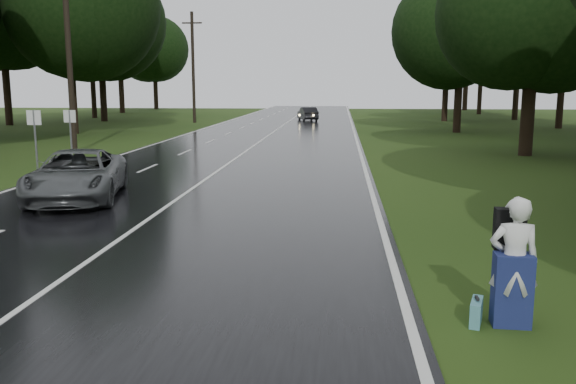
% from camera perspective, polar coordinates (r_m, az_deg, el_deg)
% --- Properties ---
extents(ground, '(160.00, 160.00, 0.00)m').
position_cam_1_polar(ground, '(11.43, -20.23, -7.74)').
color(ground, '#273E12').
rests_on(ground, ground).
extents(road, '(12.00, 140.00, 0.04)m').
position_cam_1_polar(road, '(30.39, -4.18, 3.66)').
color(road, black).
rests_on(road, ground).
extents(lane_center, '(0.12, 140.00, 0.01)m').
position_cam_1_polar(lane_center, '(30.38, -4.18, 3.71)').
color(lane_center, silver).
rests_on(lane_center, road).
extents(grey_car, '(3.52, 5.60, 1.44)m').
position_cam_1_polar(grey_car, '(18.85, -19.25, 1.52)').
color(grey_car, '#4D5052').
rests_on(grey_car, road).
extents(far_car, '(2.29, 4.11, 1.28)m').
position_cam_1_polar(far_car, '(58.23, 1.86, 7.36)').
color(far_car, black).
rests_on(far_car, road).
extents(hitchhiker, '(0.70, 0.63, 1.86)m').
position_cam_1_polar(hitchhiker, '(9.11, 20.43, -6.56)').
color(hitchhiker, silver).
rests_on(hitchhiker, ground).
extents(suitcase, '(0.28, 0.52, 0.35)m').
position_cam_1_polar(suitcase, '(9.19, 17.30, -10.73)').
color(suitcase, teal).
rests_on(suitcase, ground).
extents(utility_pole_mid, '(1.80, 0.28, 10.62)m').
position_cam_1_polar(utility_pole_mid, '(32.33, -19.41, 3.47)').
color(utility_pole_mid, black).
rests_on(utility_pole_mid, ground).
extents(utility_pole_far, '(1.80, 0.28, 9.82)m').
position_cam_1_polar(utility_pole_far, '(56.41, -8.78, 6.47)').
color(utility_pole_far, black).
rests_on(utility_pole_far, ground).
extents(road_sign_a, '(0.58, 0.10, 2.40)m').
position_cam_1_polar(road_sign_a, '(26.08, -22.49, 1.84)').
color(road_sign_a, white).
rests_on(road_sign_a, ground).
extents(road_sign_b, '(0.55, 0.10, 2.28)m').
position_cam_1_polar(road_sign_b, '(28.91, -19.63, 2.75)').
color(road_sign_b, white).
rests_on(road_sign_b, ground).
extents(tree_left_e, '(9.38, 9.38, 14.66)m').
position_cam_1_polar(tree_left_e, '(45.55, -19.41, 5.21)').
color(tree_left_e, black).
rests_on(tree_left_e, ground).
extents(tree_left_f, '(9.70, 9.70, 15.16)m').
position_cam_1_polar(tree_left_f, '(60.54, -16.88, 6.39)').
color(tree_left_f, black).
rests_on(tree_left_f, ground).
extents(tree_right_d, '(7.63, 7.63, 11.92)m').
position_cam_1_polar(tree_right_d, '(31.65, 21.39, 3.22)').
color(tree_right_d, black).
rests_on(tree_right_d, ground).
extents(tree_right_e, '(7.78, 7.78, 12.16)m').
position_cam_1_polar(tree_right_e, '(45.74, 15.57, 5.42)').
color(tree_right_e, black).
rests_on(tree_right_e, ground).
extents(tree_right_f, '(8.35, 8.35, 13.04)m').
position_cam_1_polar(tree_right_f, '(59.84, 14.48, 6.47)').
color(tree_right_f, black).
rests_on(tree_right_f, ground).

